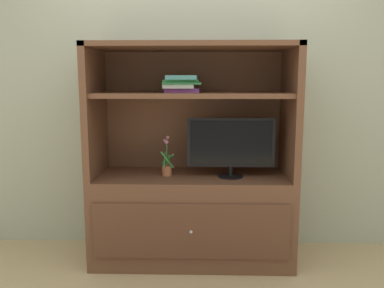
# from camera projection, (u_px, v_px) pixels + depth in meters

# --- Properties ---
(ground_plane) EXTENTS (8.00, 8.00, 0.00)m
(ground_plane) POSITION_uv_depth(u_px,v_px,m) (191.00, 282.00, 2.75)
(ground_plane) COLOR tan
(painted_rear_wall) EXTENTS (6.00, 0.10, 2.80)m
(painted_rear_wall) POSITION_uv_depth(u_px,v_px,m) (193.00, 80.00, 3.26)
(painted_rear_wall) COLOR #ADB29E
(painted_rear_wall) RESTS_ON ground_plane
(media_console) EXTENTS (1.52, 0.63, 1.66)m
(media_console) POSITION_uv_depth(u_px,v_px,m) (192.00, 194.00, 3.06)
(media_console) COLOR brown
(media_console) RESTS_ON ground_plane
(tv_monitor) EXTENTS (0.66, 0.19, 0.45)m
(tv_monitor) POSITION_uv_depth(u_px,v_px,m) (231.00, 145.00, 2.93)
(tv_monitor) COLOR black
(tv_monitor) RESTS_ON media_console
(potted_plant) EXTENTS (0.10, 0.12, 0.31)m
(potted_plant) POSITION_uv_depth(u_px,v_px,m) (167.00, 167.00, 3.00)
(potted_plant) COLOR #B26642
(potted_plant) RESTS_ON media_console
(magazine_stack) EXTENTS (0.29, 0.33, 0.12)m
(magazine_stack) POSITION_uv_depth(u_px,v_px,m) (182.00, 84.00, 2.93)
(magazine_stack) COLOR purple
(magazine_stack) RESTS_ON media_console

